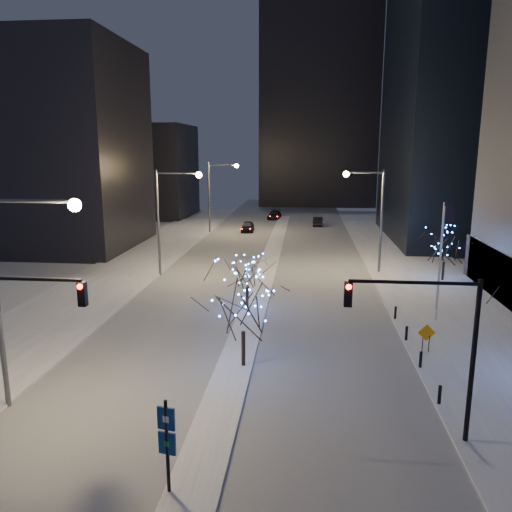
# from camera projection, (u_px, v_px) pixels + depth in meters

# --- Properties ---
(ground) EXTENTS (160.00, 160.00, 0.00)m
(ground) POSITION_uv_depth(u_px,v_px,m) (210.00, 442.00, 20.61)
(ground) COLOR silver
(ground) RESTS_ON ground
(road) EXTENTS (20.00, 130.00, 0.02)m
(road) POSITION_uv_depth(u_px,v_px,m) (270.00, 259.00, 54.65)
(road) COLOR #9CA1AA
(road) RESTS_ON ground
(median) EXTENTS (2.00, 80.00, 0.15)m
(median) POSITION_uv_depth(u_px,v_px,m) (267.00, 270.00, 49.78)
(median) COLOR white
(median) RESTS_ON ground
(east_sidewalk) EXTENTS (10.00, 90.00, 0.15)m
(east_sidewalk) POSITION_uv_depth(u_px,v_px,m) (449.00, 305.00, 38.59)
(east_sidewalk) COLOR white
(east_sidewalk) RESTS_ON ground
(west_sidewalk) EXTENTS (8.00, 90.00, 0.15)m
(west_sidewalk) POSITION_uv_depth(u_px,v_px,m) (89.00, 294.00, 41.41)
(west_sidewalk) COLOR white
(west_sidewalk) RESTS_ON ground
(filler_west_near) EXTENTS (22.00, 18.00, 24.00)m
(filler_west_near) POSITION_uv_depth(u_px,v_px,m) (41.00, 148.00, 59.71)
(filler_west_near) COLOR black
(filler_west_near) RESTS_ON ground
(filler_west_far) EXTENTS (18.00, 16.00, 16.00)m
(filler_west_far) POSITION_uv_depth(u_px,v_px,m) (140.00, 171.00, 89.54)
(filler_west_far) COLOR black
(filler_west_far) RESTS_ON ground
(horizon_block) EXTENTS (24.00, 14.00, 42.00)m
(horizon_block) POSITION_uv_depth(u_px,v_px,m) (318.00, 105.00, 105.09)
(horizon_block) COLOR black
(horizon_block) RESTS_ON ground
(street_lamp_w_near) EXTENTS (4.40, 0.56, 10.00)m
(street_lamp_w_near) POSITION_uv_depth(u_px,v_px,m) (16.00, 273.00, 22.05)
(street_lamp_w_near) COLOR #595E66
(street_lamp_w_near) RESTS_ON ground
(street_lamp_w_mid) EXTENTS (4.40, 0.56, 10.00)m
(street_lamp_w_mid) POSITION_uv_depth(u_px,v_px,m) (169.00, 208.00, 46.37)
(street_lamp_w_mid) COLOR #595E66
(street_lamp_w_mid) RESTS_ON ground
(street_lamp_w_far) EXTENTS (4.40, 0.56, 10.00)m
(street_lamp_w_far) POSITION_uv_depth(u_px,v_px,m) (216.00, 188.00, 70.69)
(street_lamp_w_far) COLOR #595E66
(street_lamp_w_far) RESTS_ON ground
(street_lamp_east) EXTENTS (3.90, 0.56, 10.00)m
(street_lamp_east) POSITION_uv_depth(u_px,v_px,m) (372.00, 207.00, 47.45)
(street_lamp_east) COLOR #595E66
(street_lamp_east) RESTS_ON ground
(traffic_signal_west) EXTENTS (5.26, 0.43, 7.00)m
(traffic_signal_west) POSITION_uv_depth(u_px,v_px,m) (4.00, 327.00, 20.42)
(traffic_signal_west) COLOR black
(traffic_signal_west) RESTS_ON ground
(traffic_signal_east) EXTENTS (5.26, 0.43, 7.00)m
(traffic_signal_east) POSITION_uv_depth(u_px,v_px,m) (435.00, 333.00, 19.71)
(traffic_signal_east) COLOR black
(traffic_signal_east) RESTS_ON ground
(flagpoles) EXTENTS (1.35, 2.60, 8.00)m
(flagpoles) POSITION_uv_depth(u_px,v_px,m) (442.00, 252.00, 35.08)
(flagpoles) COLOR silver
(flagpoles) RESTS_ON east_sidewalk
(bollards) EXTENTS (0.16, 12.16, 0.90)m
(bollards) POSITION_uv_depth(u_px,v_px,m) (413.00, 345.00, 29.22)
(bollards) COLOR black
(bollards) RESTS_ON east_sidewalk
(car_near) EXTENTS (1.95, 4.49, 1.51)m
(car_near) POSITION_uv_depth(u_px,v_px,m) (248.00, 226.00, 72.97)
(car_near) COLOR black
(car_near) RESTS_ON ground
(car_mid) EXTENTS (1.67, 4.28, 1.39)m
(car_mid) POSITION_uv_depth(u_px,v_px,m) (318.00, 221.00, 78.60)
(car_mid) COLOR black
(car_mid) RESTS_ON ground
(car_far) EXTENTS (2.39, 4.98, 1.40)m
(car_far) POSITION_uv_depth(u_px,v_px,m) (274.00, 215.00, 85.95)
(car_far) COLOR black
(car_far) RESTS_ON ground
(holiday_tree_median_near) EXTENTS (5.15, 5.15, 5.88)m
(holiday_tree_median_near) POSITION_uv_depth(u_px,v_px,m) (243.00, 300.00, 26.85)
(holiday_tree_median_near) COLOR black
(holiday_tree_median_near) RESTS_ON median
(holiday_tree_median_far) EXTENTS (3.21, 3.21, 4.01)m
(holiday_tree_median_far) POSITION_uv_depth(u_px,v_px,m) (247.00, 273.00, 37.25)
(holiday_tree_median_far) COLOR black
(holiday_tree_median_far) RESTS_ON median
(holiday_tree_plaza_far) EXTENTS (5.16, 5.16, 5.34)m
(holiday_tree_plaza_far) POSITION_uv_depth(u_px,v_px,m) (445.00, 244.00, 44.90)
(holiday_tree_plaza_far) COLOR black
(holiday_tree_plaza_far) RESTS_ON east_sidewalk
(wayfinding_sign) EXTENTS (0.64, 0.22, 3.62)m
(wayfinding_sign) POSITION_uv_depth(u_px,v_px,m) (167.00, 438.00, 17.03)
(wayfinding_sign) COLOR black
(wayfinding_sign) RESTS_ON ground
(construction_sign) EXTENTS (1.04, 0.11, 1.71)m
(construction_sign) POSITION_uv_depth(u_px,v_px,m) (426.00, 335.00, 29.23)
(construction_sign) COLOR black
(construction_sign) RESTS_ON east_sidewalk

